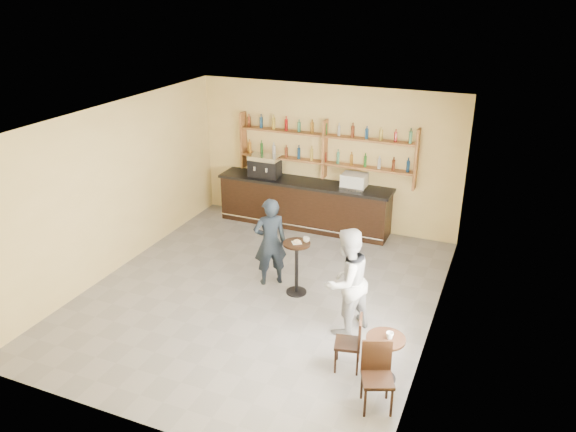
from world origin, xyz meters
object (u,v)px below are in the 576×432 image
at_px(chair_west, 348,343).
at_px(patron_second, 346,281).
at_px(bar_counter, 304,204).
at_px(pastry_case, 354,181).
at_px(chair_south, 377,379).
at_px(pedestal_table, 297,268).
at_px(cafe_table, 384,359).
at_px(espresso_machine, 265,166).
at_px(man_main, 270,242).

bearing_deg(chair_west, patron_second, -172.87).
distance_m(bar_counter, pastry_case, 1.35).
xyz_separation_m(chair_south, patron_second, (-0.93, 1.57, 0.42)).
bearing_deg(pastry_case, pedestal_table, -100.88).
relative_size(cafe_table, chair_west, 0.81).
distance_m(espresso_machine, cafe_table, 6.14).
xyz_separation_m(chair_west, chair_south, (0.60, -0.65, 0.04)).
bearing_deg(pastry_case, bar_counter, 172.87).
bearing_deg(cafe_table, chair_south, -85.24).
xyz_separation_m(man_main, chair_south, (2.66, -2.50, -0.38)).
relative_size(bar_counter, espresso_machine, 5.78).
distance_m(bar_counter, pedestal_table, 3.01).
height_order(man_main, chair_west, man_main).
bearing_deg(cafe_table, man_main, 143.92).
xyz_separation_m(pedestal_table, chair_south, (2.08, -2.34, -0.04)).
bearing_deg(pastry_case, man_main, -113.09).
relative_size(man_main, chair_south, 1.81).
distance_m(cafe_table, patron_second, 1.41).
bearing_deg(bar_counter, cafe_table, -56.97).
height_order(bar_counter, chair_west, bar_counter).
relative_size(espresso_machine, pedestal_table, 0.69).
relative_size(pastry_case, chair_south, 0.59).
bearing_deg(man_main, pastry_case, -143.63).
distance_m(espresso_machine, chair_south, 6.62).
relative_size(chair_south, patron_second, 0.52).
bearing_deg(bar_counter, espresso_machine, 180.00).
height_order(bar_counter, pedestal_table, bar_counter).
xyz_separation_m(espresso_machine, man_main, (1.35, -2.69, -0.49)).
bearing_deg(chair_south, cafe_table, 71.93).
height_order(espresso_machine, patron_second, patron_second).
distance_m(pastry_case, cafe_table, 5.03).
bearing_deg(patron_second, pastry_case, -137.12).
bearing_deg(pedestal_table, bar_counter, 108.64).
xyz_separation_m(pastry_case, cafe_table, (1.84, -4.59, -0.90)).
xyz_separation_m(man_main, patron_second, (1.73, -0.93, 0.05)).
height_order(pedestal_table, cafe_table, pedestal_table).
bearing_deg(cafe_table, bar_counter, 123.03).
bearing_deg(pedestal_table, chair_south, -48.47).
bearing_deg(bar_counter, pastry_case, 0.00).
distance_m(pedestal_table, patron_second, 1.44).
distance_m(bar_counter, cafe_table, 5.48).
distance_m(man_main, chair_west, 2.80).
relative_size(bar_counter, chair_west, 4.68).
bearing_deg(chair_west, bar_counter, -164.28).
bearing_deg(chair_west, espresso_machine, -155.63).
xyz_separation_m(pastry_case, patron_second, (0.96, -3.63, -0.36)).
distance_m(bar_counter, espresso_machine, 1.25).
bearing_deg(chair_south, espresso_machine, 104.81).
height_order(espresso_machine, pedestal_table, espresso_machine).
bearing_deg(patron_second, chair_south, 58.62).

